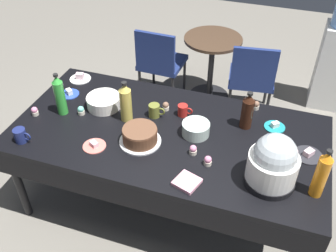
% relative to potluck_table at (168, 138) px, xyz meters
% --- Properties ---
extents(ground, '(9.00, 9.00, 0.00)m').
position_rel_potluck_table_xyz_m(ground, '(0.00, 0.00, -0.69)').
color(ground, slate).
extents(potluck_table, '(2.20, 1.10, 0.75)m').
position_rel_potluck_table_xyz_m(potluck_table, '(0.00, 0.00, 0.00)').
color(potluck_table, black).
rests_on(potluck_table, ground).
extents(frosted_layer_cake, '(0.29, 0.29, 0.11)m').
position_rel_potluck_table_xyz_m(frosted_layer_cake, '(-0.14, -0.16, 0.12)').
color(frosted_layer_cake, silver).
rests_on(frosted_layer_cake, potluck_table).
extents(slow_cooker, '(0.31, 0.31, 0.35)m').
position_rel_potluck_table_xyz_m(slow_cooker, '(0.73, -0.26, 0.22)').
color(slow_cooker, black).
rests_on(slow_cooker, potluck_table).
extents(glass_salad_bowl, '(0.19, 0.19, 0.09)m').
position_rel_potluck_table_xyz_m(glass_salad_bowl, '(0.19, 0.04, 0.11)').
color(glass_salad_bowl, '#B2C6BC').
rests_on(glass_salad_bowl, potluck_table).
extents(ceramic_snack_bowl, '(0.26, 0.26, 0.09)m').
position_rel_potluck_table_xyz_m(ceramic_snack_bowl, '(-0.56, 0.13, 0.11)').
color(ceramic_snack_bowl, silver).
rests_on(ceramic_snack_bowl, potluck_table).
extents(dessert_plate_white, '(0.18, 0.18, 0.06)m').
position_rel_potluck_table_xyz_m(dessert_plate_white, '(-0.92, 0.41, 0.08)').
color(dessert_plate_white, white).
rests_on(dessert_plate_white, potluck_table).
extents(dessert_plate_coral, '(0.16, 0.16, 0.04)m').
position_rel_potluck_table_xyz_m(dessert_plate_coral, '(-0.42, -0.31, 0.07)').
color(dessert_plate_coral, '#E07266').
rests_on(dessert_plate_coral, potluck_table).
extents(dessert_plate_charcoal, '(0.19, 0.19, 0.05)m').
position_rel_potluck_table_xyz_m(dessert_plate_charcoal, '(0.95, 0.06, 0.07)').
color(dessert_plate_charcoal, '#2D2D33').
rests_on(dessert_plate_charcoal, potluck_table).
extents(dessert_plate_teal, '(0.15, 0.15, 0.04)m').
position_rel_potluck_table_xyz_m(dessert_plate_teal, '(0.71, 0.29, 0.07)').
color(dessert_plate_teal, teal).
rests_on(dessert_plate_teal, potluck_table).
extents(dessert_plate_cobalt, '(0.15, 0.15, 0.05)m').
position_rel_potluck_table_xyz_m(dessert_plate_cobalt, '(-0.89, 0.19, 0.07)').
color(dessert_plate_cobalt, '#2D4CB2').
rests_on(dessert_plate_cobalt, potluck_table).
extents(cupcake_mint, '(0.05, 0.05, 0.07)m').
position_rel_potluck_table_xyz_m(cupcake_mint, '(0.54, 0.47, 0.09)').
color(cupcake_mint, beige).
rests_on(cupcake_mint, potluck_table).
extents(cupcake_lemon, '(0.05, 0.05, 0.07)m').
position_rel_potluck_table_xyz_m(cupcake_lemon, '(-0.68, -0.01, 0.09)').
color(cupcake_lemon, beige).
rests_on(cupcake_lemon, potluck_table).
extents(cupcake_rose, '(0.05, 0.05, 0.07)m').
position_rel_potluck_table_xyz_m(cupcake_rose, '(-1.00, -0.13, 0.09)').
color(cupcake_rose, beige).
rests_on(cupcake_rose, potluck_table).
extents(cupcake_vanilla, '(0.05, 0.05, 0.07)m').
position_rel_potluck_table_xyz_m(cupcake_vanilla, '(0.23, -0.16, 0.09)').
color(cupcake_vanilla, beige).
rests_on(cupcake_vanilla, potluck_table).
extents(cupcake_berry, '(0.05, 0.05, 0.07)m').
position_rel_potluck_table_xyz_m(cupcake_berry, '(0.34, -0.23, 0.09)').
color(cupcake_berry, beige).
rests_on(cupcake_berry, potluck_table).
extents(cupcake_cocoa, '(0.05, 0.05, 0.07)m').
position_rel_potluck_table_xyz_m(cupcake_cocoa, '(-0.10, 0.24, 0.09)').
color(cupcake_cocoa, beige).
rests_on(cupcake_cocoa, potluck_table).
extents(soda_bottle_orange_juice, '(0.08, 0.08, 0.34)m').
position_rel_potluck_table_xyz_m(soda_bottle_orange_juice, '(1.00, -0.26, 0.22)').
color(soda_bottle_orange_juice, orange).
rests_on(soda_bottle_orange_juice, potluck_table).
extents(soda_bottle_cola, '(0.09, 0.09, 0.29)m').
position_rel_potluck_table_xyz_m(soda_bottle_cola, '(0.50, 0.23, 0.20)').
color(soda_bottle_cola, '#33190F').
rests_on(soda_bottle_cola, potluck_table).
extents(soda_bottle_ginger_ale, '(0.09, 0.09, 0.32)m').
position_rel_potluck_table_xyz_m(soda_bottle_ginger_ale, '(-0.33, 0.04, 0.21)').
color(soda_bottle_ginger_ale, gold).
rests_on(soda_bottle_ginger_ale, potluck_table).
extents(soda_bottle_lime_soda, '(0.08, 0.08, 0.33)m').
position_rel_potluck_table_xyz_m(soda_bottle_lime_soda, '(-0.82, -0.04, 0.22)').
color(soda_bottle_lime_soda, green).
rests_on(soda_bottle_lime_soda, potluck_table).
extents(coffee_mug_olive, '(0.12, 0.08, 0.10)m').
position_rel_potluck_table_xyz_m(coffee_mug_olive, '(-0.15, 0.14, 0.11)').
color(coffee_mug_olive, olive).
rests_on(coffee_mug_olive, potluck_table).
extents(coffee_mug_red, '(0.11, 0.07, 0.09)m').
position_rel_potluck_table_xyz_m(coffee_mug_red, '(0.04, 0.22, 0.11)').
color(coffee_mug_red, '#B2231E').
rests_on(coffee_mug_red, potluck_table).
extents(coffee_mug_navy, '(0.13, 0.08, 0.10)m').
position_rel_potluck_table_xyz_m(coffee_mug_navy, '(-0.91, -0.42, 0.11)').
color(coffee_mug_navy, navy).
rests_on(coffee_mug_navy, potluck_table).
extents(paper_napkin_stack, '(0.18, 0.18, 0.02)m').
position_rel_potluck_table_xyz_m(paper_napkin_stack, '(0.27, -0.43, 0.07)').
color(paper_napkin_stack, pink).
rests_on(paper_napkin_stack, potluck_table).
extents(maroon_chair_left, '(0.46, 0.46, 0.85)m').
position_rel_potluck_table_xyz_m(maroon_chair_left, '(-0.55, 1.37, -0.20)').
color(maroon_chair_left, navy).
rests_on(maroon_chair_left, ground).
extents(maroon_chair_right, '(0.50, 0.50, 0.85)m').
position_rel_potluck_table_xyz_m(maroon_chair_right, '(0.41, 1.37, -0.20)').
color(maroon_chair_right, navy).
rests_on(maroon_chair_right, ground).
extents(round_cafe_table, '(0.60, 0.60, 0.72)m').
position_rel_potluck_table_xyz_m(round_cafe_table, '(-0.05, 1.59, -0.19)').
color(round_cafe_table, '#473323').
rests_on(round_cafe_table, ground).
extents(water_cooler, '(0.32, 0.32, 1.24)m').
position_rel_potluck_table_xyz_m(water_cooler, '(1.17, 1.88, -0.10)').
color(water_cooler, silver).
rests_on(water_cooler, ground).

